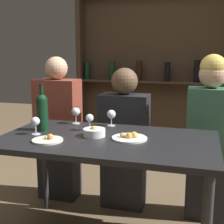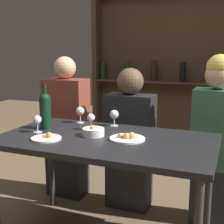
{
  "view_description": "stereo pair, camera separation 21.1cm",
  "coord_description": "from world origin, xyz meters",
  "px_view_note": "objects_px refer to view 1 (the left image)",
  "views": [
    {
      "loc": [
        0.57,
        -1.87,
        1.32
      ],
      "look_at": [
        0.0,
        0.12,
        0.92
      ],
      "focal_mm": 50.0,
      "sensor_mm": 36.0,
      "label": 1
    },
    {
      "loc": [
        0.77,
        -1.81,
        1.32
      ],
      "look_at": [
        0.0,
        0.12,
        0.92
      ],
      "focal_mm": 50.0,
      "sensor_mm": 36.0,
      "label": 2
    }
  ],
  "objects_px": {
    "seated_person_left": "(59,133)",
    "seated_person_right": "(209,139)",
    "wine_glass_2": "(111,115)",
    "food_plate_1": "(48,139)",
    "wine_bottle": "(42,110)",
    "seated_person_center": "(124,142)",
    "food_plate_0": "(130,137)",
    "wine_glass_3": "(35,122)",
    "snack_bowl": "(94,132)",
    "wine_glass_0": "(76,112)",
    "wine_glass_1": "(90,119)"
  },
  "relations": [
    {
      "from": "seated_person_left",
      "to": "seated_person_right",
      "type": "height_order",
      "value": "seated_person_right"
    },
    {
      "from": "wine_glass_2",
      "to": "seated_person_left",
      "type": "bearing_deg",
      "value": 155.6
    },
    {
      "from": "food_plate_1",
      "to": "wine_bottle",
      "type": "bearing_deg",
      "value": 124.75
    },
    {
      "from": "wine_bottle",
      "to": "seated_person_center",
      "type": "relative_size",
      "value": 0.28
    },
    {
      "from": "food_plate_1",
      "to": "seated_person_center",
      "type": "height_order",
      "value": "seated_person_center"
    },
    {
      "from": "food_plate_0",
      "to": "seated_person_center",
      "type": "relative_size",
      "value": 0.19
    },
    {
      "from": "wine_glass_3",
      "to": "seated_person_right",
      "type": "distance_m",
      "value": 1.32
    },
    {
      "from": "wine_bottle",
      "to": "wine_glass_2",
      "type": "relative_size",
      "value": 2.71
    },
    {
      "from": "wine_glass_3",
      "to": "seated_person_center",
      "type": "height_order",
      "value": "seated_person_center"
    },
    {
      "from": "wine_glass_3",
      "to": "food_plate_0",
      "type": "bearing_deg",
      "value": 5.74
    },
    {
      "from": "wine_bottle",
      "to": "snack_bowl",
      "type": "bearing_deg",
      "value": -6.88
    },
    {
      "from": "wine_glass_2",
      "to": "seated_person_right",
      "type": "relative_size",
      "value": 0.09
    },
    {
      "from": "wine_glass_0",
      "to": "seated_person_right",
      "type": "height_order",
      "value": "seated_person_right"
    },
    {
      "from": "wine_bottle",
      "to": "wine_glass_3",
      "type": "height_order",
      "value": "wine_bottle"
    },
    {
      "from": "wine_glass_1",
      "to": "wine_glass_0",
      "type": "bearing_deg",
      "value": 135.78
    },
    {
      "from": "wine_glass_2",
      "to": "snack_bowl",
      "type": "relative_size",
      "value": 0.84
    },
    {
      "from": "wine_bottle",
      "to": "food_plate_1",
      "type": "height_order",
      "value": "wine_bottle"
    },
    {
      "from": "food_plate_1",
      "to": "seated_person_left",
      "type": "distance_m",
      "value": 0.83
    },
    {
      "from": "wine_glass_0",
      "to": "snack_bowl",
      "type": "relative_size",
      "value": 0.88
    },
    {
      "from": "wine_glass_1",
      "to": "snack_bowl",
      "type": "xyz_separation_m",
      "value": [
        0.08,
        -0.13,
        -0.06
      ]
    },
    {
      "from": "wine_bottle",
      "to": "food_plate_1",
      "type": "xyz_separation_m",
      "value": [
        0.16,
        -0.23,
        -0.13
      ]
    },
    {
      "from": "wine_glass_0",
      "to": "seated_person_center",
      "type": "relative_size",
      "value": 0.11
    },
    {
      "from": "wine_glass_3",
      "to": "seated_person_center",
      "type": "bearing_deg",
      "value": 54.03
    },
    {
      "from": "wine_glass_1",
      "to": "food_plate_1",
      "type": "distance_m",
      "value": 0.36
    },
    {
      "from": "wine_glass_0",
      "to": "wine_glass_2",
      "type": "relative_size",
      "value": 1.04
    },
    {
      "from": "wine_glass_3",
      "to": "wine_glass_1",
      "type": "bearing_deg",
      "value": 32.4
    },
    {
      "from": "wine_glass_0",
      "to": "seated_person_center",
      "type": "distance_m",
      "value": 0.51
    },
    {
      "from": "wine_glass_3",
      "to": "food_plate_0",
      "type": "relative_size",
      "value": 0.53
    },
    {
      "from": "food_plate_0",
      "to": "seated_person_left",
      "type": "bearing_deg",
      "value": 143.85
    },
    {
      "from": "wine_glass_1",
      "to": "seated_person_right",
      "type": "relative_size",
      "value": 0.09
    },
    {
      "from": "food_plate_0",
      "to": "seated_person_left",
      "type": "distance_m",
      "value": 0.98
    },
    {
      "from": "wine_glass_0",
      "to": "wine_glass_3",
      "type": "xyz_separation_m",
      "value": [
        -0.14,
        -0.37,
        -0.01
      ]
    },
    {
      "from": "wine_glass_1",
      "to": "wine_glass_2",
      "type": "distance_m",
      "value": 0.21
    },
    {
      "from": "wine_glass_1",
      "to": "food_plate_0",
      "type": "height_order",
      "value": "wine_glass_1"
    },
    {
      "from": "wine_glass_2",
      "to": "seated_person_center",
      "type": "xyz_separation_m",
      "value": [
        0.04,
        0.26,
        -0.29
      ]
    },
    {
      "from": "food_plate_1",
      "to": "seated_person_center",
      "type": "bearing_deg",
      "value": 67.79
    },
    {
      "from": "wine_bottle",
      "to": "seated_person_left",
      "type": "xyz_separation_m",
      "value": [
        -0.13,
        0.52,
        -0.31
      ]
    },
    {
      "from": "wine_bottle",
      "to": "wine_glass_2",
      "type": "xyz_separation_m",
      "value": [
        0.43,
        0.26,
        -0.06
      ]
    },
    {
      "from": "food_plate_0",
      "to": "snack_bowl",
      "type": "height_order",
      "value": "snack_bowl"
    },
    {
      "from": "food_plate_0",
      "to": "seated_person_right",
      "type": "height_order",
      "value": "seated_person_right"
    },
    {
      "from": "food_plate_0",
      "to": "seated_person_center",
      "type": "height_order",
      "value": "seated_person_center"
    },
    {
      "from": "food_plate_1",
      "to": "wine_glass_2",
      "type": "bearing_deg",
      "value": 61.42
    },
    {
      "from": "wine_bottle",
      "to": "seated_person_right",
      "type": "height_order",
      "value": "seated_person_right"
    },
    {
      "from": "wine_glass_2",
      "to": "seated_person_right",
      "type": "height_order",
      "value": "seated_person_right"
    },
    {
      "from": "wine_bottle",
      "to": "food_plate_0",
      "type": "relative_size",
      "value": 1.46
    },
    {
      "from": "seated_person_center",
      "to": "wine_glass_3",
      "type": "bearing_deg",
      "value": -125.97
    },
    {
      "from": "snack_bowl",
      "to": "seated_person_center",
      "type": "distance_m",
      "value": 0.62
    },
    {
      "from": "wine_glass_0",
      "to": "wine_glass_1",
      "type": "relative_size",
      "value": 1.07
    },
    {
      "from": "snack_bowl",
      "to": "seated_person_center",
      "type": "xyz_separation_m",
      "value": [
        0.06,
        0.57,
        -0.23
      ]
    },
    {
      "from": "food_plate_1",
      "to": "seated_person_right",
      "type": "distance_m",
      "value": 1.25
    }
  ]
}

